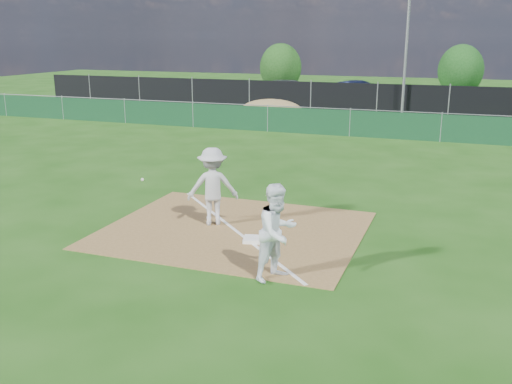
# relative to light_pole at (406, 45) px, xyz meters

# --- Properties ---
(ground) EXTENTS (90.00, 90.00, 0.00)m
(ground) POSITION_rel_light_pole_xyz_m (-1.50, -12.70, -4.00)
(ground) COLOR #1B490F
(ground) RESTS_ON ground
(infield_dirt) EXTENTS (6.00, 5.00, 0.02)m
(infield_dirt) POSITION_rel_light_pole_xyz_m (-1.50, -21.70, -3.99)
(infield_dirt) COLOR brown
(infield_dirt) RESTS_ON ground
(foul_line) EXTENTS (5.01, 5.01, 0.01)m
(foul_line) POSITION_rel_light_pole_xyz_m (-1.50, -21.70, -3.98)
(foul_line) COLOR white
(foul_line) RESTS_ON infield_dirt
(green_fence) EXTENTS (44.00, 0.05, 1.20)m
(green_fence) POSITION_rel_light_pole_xyz_m (-1.50, -7.70, -3.40)
(green_fence) COLOR #0E361D
(green_fence) RESTS_ON ground
(dirt_mound) EXTENTS (3.38, 2.60, 1.17)m
(dirt_mound) POSITION_rel_light_pole_xyz_m (-6.50, -4.20, -3.42)
(dirt_mound) COLOR olive
(dirt_mound) RESTS_ON ground
(black_fence) EXTENTS (46.00, 0.04, 1.80)m
(black_fence) POSITION_rel_light_pole_xyz_m (-1.50, 0.30, -3.10)
(black_fence) COLOR black
(black_fence) RESTS_ON ground
(parking_lot) EXTENTS (46.00, 9.00, 0.01)m
(parking_lot) POSITION_rel_light_pole_xyz_m (-1.50, 5.30, -4.00)
(parking_lot) COLOR black
(parking_lot) RESTS_ON ground
(light_pole) EXTENTS (0.16, 0.16, 8.00)m
(light_pole) POSITION_rel_light_pole_xyz_m (0.00, 0.00, 0.00)
(light_pole) COLOR slate
(light_pole) RESTS_ON ground
(first_base) EXTENTS (0.51, 0.51, 0.09)m
(first_base) POSITION_rel_light_pole_xyz_m (-0.78, -22.31, -3.94)
(first_base) COLOR white
(first_base) RESTS_ON infield_dirt
(play_at_first) EXTENTS (2.66, 1.16, 1.90)m
(play_at_first) POSITION_rel_light_pole_xyz_m (-2.13, -21.49, -3.03)
(play_at_first) COLOR silver
(play_at_first) RESTS_ON infield_dirt
(runner) EXTENTS (1.05, 1.14, 1.88)m
(runner) POSITION_rel_light_pole_xyz_m (0.35, -24.01, -3.06)
(runner) COLOR white
(runner) RESTS_ON ground
(car_left) EXTENTS (5.21, 2.95, 1.67)m
(car_left) POSITION_rel_light_pole_xyz_m (-8.02, 4.38, -3.15)
(car_left) COLOR #ACAEB4
(car_left) RESTS_ON parking_lot
(car_mid) EXTENTS (5.14, 2.96, 1.60)m
(car_mid) POSITION_rel_light_pole_xyz_m (-3.30, 4.16, -3.19)
(car_mid) COLOR black
(car_mid) RESTS_ON parking_lot
(car_right) EXTENTS (5.19, 3.44, 1.40)m
(car_right) POSITION_rel_light_pole_xyz_m (4.28, 4.21, -3.29)
(car_right) COLOR black
(car_right) RESTS_ON parking_lot
(tree_left) EXTENTS (3.31, 3.31, 3.92)m
(tree_left) POSITION_rel_light_pole_xyz_m (-10.72, 10.48, -1.98)
(tree_left) COLOR #382316
(tree_left) RESTS_ON ground
(tree_mid) EXTENTS (3.28, 3.28, 3.89)m
(tree_mid) POSITION_rel_light_pole_xyz_m (2.80, 12.08, -2.00)
(tree_mid) COLOR #382316
(tree_mid) RESTS_ON ground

